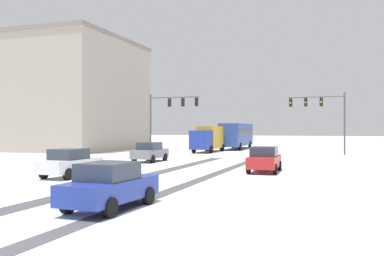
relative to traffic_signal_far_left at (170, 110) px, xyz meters
name	(u,v)px	position (x,y,z in m)	size (l,w,h in m)	color
wheel_track_left_lane	(196,181)	(10.19, -21.56, -4.78)	(0.75, 34.32, 0.01)	#4C4C51
wheel_track_right_lane	(135,178)	(6.60, -21.56, -4.78)	(1.08, 34.32, 0.01)	#4C4C51
traffic_signal_far_left	(170,110)	(0.00, 0.00, 0.00)	(5.74, 0.46, 6.50)	#47474C
traffic_signal_far_right	(321,109)	(15.55, 4.18, 0.01)	(5.89, 0.61, 6.50)	#47474C
car_grey_lead	(150,152)	(2.43, -10.46, -3.96)	(1.86, 4.11, 1.62)	slate
car_red_second	(264,159)	(12.83, -15.79, -3.96)	(1.92, 4.14, 1.62)	red
car_white_third	(70,163)	(2.77, -22.11, -3.96)	(1.98, 4.18, 1.62)	silver
car_blue_fourth	(110,185)	(9.80, -29.90, -3.96)	(2.00, 4.18, 1.62)	#233899
bus_oncoming	(237,134)	(4.38, 13.23, -2.79)	(2.87, 11.06, 3.38)	#284793
box_truck_delivery	(209,138)	(2.85, 5.17, -3.15)	(2.41, 7.44, 3.02)	#233899
office_building_far_left_block	(43,96)	(-20.09, 4.67, 2.34)	(23.69, 17.56, 14.23)	#A89E8E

